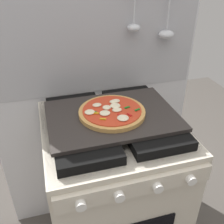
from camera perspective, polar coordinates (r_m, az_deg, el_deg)
kitchen_backsplash at (r=1.44m, az=-3.60°, el=1.94°), size 1.10×0.09×1.55m
stove at (r=1.39m, az=0.02°, el=-17.00°), size 0.60×0.64×0.90m
baking_tray at (r=1.10m, az=0.00°, el=-0.80°), size 0.54×0.38×0.02m
pizza_left at (r=1.09m, az=0.03°, el=0.09°), size 0.28×0.28×0.03m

